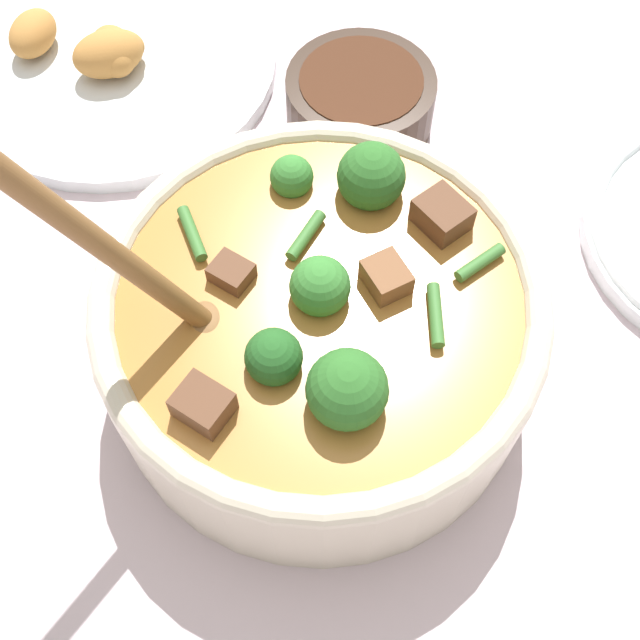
% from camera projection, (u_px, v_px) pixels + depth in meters
% --- Properties ---
extents(ground_plane, '(4.00, 4.00, 0.00)m').
position_uv_depth(ground_plane, '(320.00, 364.00, 0.50)').
color(ground_plane, silver).
extents(stew_bowl, '(0.25, 0.26, 0.24)m').
position_uv_depth(stew_bowl, '(320.00, 324.00, 0.46)').
color(stew_bowl, beige).
rests_on(stew_bowl, ground_plane).
extents(condiment_bowl, '(0.11, 0.11, 0.04)m').
position_uv_depth(condiment_bowl, '(360.00, 99.00, 0.58)').
color(condiment_bowl, black).
rests_on(condiment_bowl, ground_plane).
extents(food_plate, '(0.25, 0.25, 0.05)m').
position_uv_depth(food_plate, '(113.00, 61.00, 0.62)').
color(food_plate, white).
rests_on(food_plate, ground_plane).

